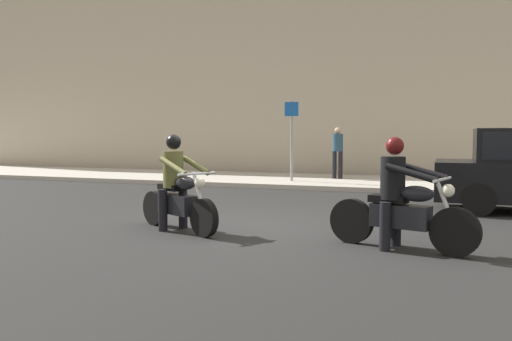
% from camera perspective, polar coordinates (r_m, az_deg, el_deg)
% --- Properties ---
extents(ground_plane, '(80.00, 80.00, 0.00)m').
position_cam_1_polar(ground_plane, '(9.30, -0.89, -5.93)').
color(ground_plane, black).
extents(sidewalk_slab, '(40.00, 4.40, 0.14)m').
position_cam_1_polar(sidewalk_slab, '(16.95, 8.83, -1.23)').
color(sidewalk_slab, '#A8A399').
rests_on(sidewalk_slab, ground_plane).
extents(building_facade, '(40.00, 1.40, 9.54)m').
position_cam_1_polar(building_facade, '(20.47, 10.89, 12.84)').
color(building_facade, '#B7A893').
rests_on(building_facade, ground_plane).
extents(motorcycle_with_rider_olive, '(1.88, 1.11, 1.60)m').
position_cam_1_polar(motorcycle_with_rider_olive, '(8.75, -8.62, -2.30)').
color(motorcycle_with_rider_olive, black).
rests_on(motorcycle_with_rider_olive, ground_plane).
extents(motorcycle_with_rider_black_leather, '(2.08, 0.87, 1.57)m').
position_cam_1_polar(motorcycle_with_rider_black_leather, '(7.51, 15.43, -3.54)').
color(motorcycle_with_rider_black_leather, black).
rests_on(motorcycle_with_rider_black_leather, ground_plane).
extents(street_sign_post, '(0.44, 0.08, 2.49)m').
position_cam_1_polar(street_sign_post, '(16.34, 3.92, 4.16)').
color(street_sign_post, gray).
rests_on(street_sign_post, sidewalk_slab).
extents(pedestrian_bystander, '(0.34, 0.34, 1.68)m').
position_cam_1_polar(pedestrian_bystander, '(17.29, 8.91, 2.37)').
color(pedestrian_bystander, black).
rests_on(pedestrian_bystander, sidewalk_slab).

